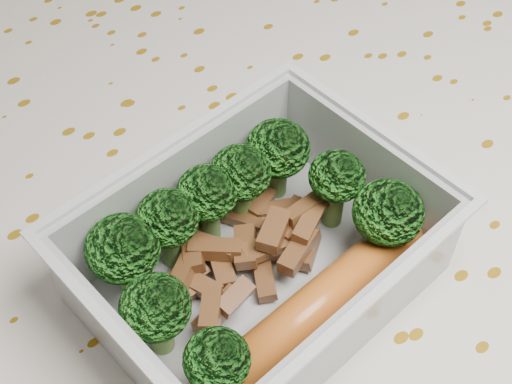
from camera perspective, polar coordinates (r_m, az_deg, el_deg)
dining_table at (r=0.52m, az=-0.75°, el=-7.55°), size 1.40×0.90×0.75m
tablecloth at (r=0.48m, az=-0.81°, el=-4.39°), size 1.46×0.96×0.19m
lunch_container at (r=0.40m, az=0.18°, el=-5.64°), size 0.20×0.16×0.07m
broccoli_florets at (r=0.39m, az=-1.46°, el=-2.43°), size 0.17×0.12×0.06m
meat_pile at (r=0.41m, az=-0.76°, el=-4.69°), size 0.11×0.08×0.03m
sausage at (r=0.39m, az=4.78°, el=-9.22°), size 0.17×0.04×0.03m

